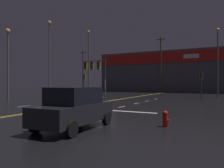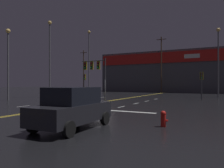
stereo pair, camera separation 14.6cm
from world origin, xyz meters
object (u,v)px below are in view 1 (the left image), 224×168
at_px(streetlight_far_right, 8,54).
at_px(traffic_signal_corner_northwest, 84,80).
at_px(traffic_signal_median, 95,68).
at_px(streetlight_near_right, 89,55).
at_px(traffic_signal_corner_northeast, 201,79).
at_px(streetlight_median_approach, 218,54).
at_px(streetlight_far_left, 49,50).
at_px(parked_car, 74,108).
at_px(fire_hydrant, 165,118).

bearing_deg(streetlight_far_right, traffic_signal_corner_northwest, 77.17).
relative_size(traffic_signal_median, streetlight_near_right, 0.41).
xyz_separation_m(streetlight_near_right, streetlight_far_right, (-0.70, -16.87, -1.82)).
xyz_separation_m(traffic_signal_corner_northeast, streetlight_near_right, (-20.26, 5.08, 4.88)).
distance_m(traffic_signal_median, streetlight_median_approach, 18.98).
bearing_deg(streetlight_far_right, traffic_signal_median, 22.84).
bearing_deg(traffic_signal_corner_northeast, streetlight_far_left, -165.75).
bearing_deg(parked_car, streetlight_far_right, 150.45).
height_order(traffic_signal_corner_northeast, fire_hydrant, traffic_signal_corner_northeast).
xyz_separation_m(traffic_signal_corner_northwest, parked_car, (14.57, -22.13, -1.72)).
distance_m(streetlight_far_right, parked_car, 20.52).
xyz_separation_m(traffic_signal_median, traffic_signal_corner_northwest, (-7.06, 8.13, -1.21)).
distance_m(streetlight_median_approach, streetlight_far_right, 28.92).
xyz_separation_m(streetlight_far_right, parked_car, (17.37, -9.85, -4.70)).
relative_size(traffic_signal_median, streetlight_far_left, 0.44).
height_order(traffic_signal_corner_northwest, streetlight_near_right, streetlight_near_right).
relative_size(streetlight_far_left, streetlight_far_right, 1.30).
distance_m(streetlight_near_right, streetlight_far_right, 16.98).
bearing_deg(streetlight_near_right, streetlight_far_left, -91.00).
relative_size(traffic_signal_corner_northwest, parked_car, 0.84).
xyz_separation_m(traffic_signal_corner_northwest, streetlight_near_right, (-2.10, 4.58, 4.80)).
relative_size(traffic_signal_corner_northeast, streetlight_far_left, 0.31).
bearing_deg(streetlight_median_approach, traffic_signal_corner_northwest, -164.33).
height_order(traffic_signal_corner_northeast, parked_car, traffic_signal_corner_northeast).
distance_m(traffic_signal_median, parked_car, 16.16).
bearing_deg(traffic_signal_median, streetlight_near_right, 125.77).
height_order(streetlight_far_right, fire_hydrant, streetlight_far_right).
relative_size(traffic_signal_corner_northeast, streetlight_far_right, 0.40).
height_order(traffic_signal_median, fire_hydrant, traffic_signal_median).
relative_size(traffic_signal_median, streetlight_median_approach, 0.49).
xyz_separation_m(traffic_signal_corner_northwest, streetlight_median_approach, (19.92, 5.59, 3.80)).
relative_size(streetlight_far_right, fire_hydrant, 11.56).
distance_m(traffic_signal_corner_northeast, fire_hydrant, 19.47).
bearing_deg(traffic_signal_corner_northeast, traffic_signal_median, -145.48).
bearing_deg(traffic_signal_corner_northwest, streetlight_far_left, -111.83).
height_order(streetlight_median_approach, fire_hydrant, streetlight_median_approach).
bearing_deg(parked_car, streetlight_far_left, 135.70).
xyz_separation_m(streetlight_median_approach, parked_car, (-5.34, -27.72, -5.53)).
bearing_deg(streetlight_median_approach, streetlight_near_right, -177.38).
xyz_separation_m(traffic_signal_median, streetlight_median_approach, (12.86, 13.72, 2.60)).
bearing_deg(fire_hydrant, parked_car, -147.45).
relative_size(traffic_signal_corner_northwest, streetlight_median_approach, 0.35).
bearing_deg(traffic_signal_corner_northwest, traffic_signal_median, -49.04).
distance_m(traffic_signal_corner_northwest, traffic_signal_corner_northeast, 18.17).
bearing_deg(traffic_signal_median, streetlight_median_approach, 46.86).
height_order(traffic_signal_median, streetlight_near_right, streetlight_near_right).
bearing_deg(traffic_signal_median, traffic_signal_corner_northwest, 130.96).
bearing_deg(streetlight_median_approach, traffic_signal_corner_northeast, -106.09).
xyz_separation_m(traffic_signal_corner_northeast, streetlight_far_left, (-20.44, -5.19, 4.47)).
xyz_separation_m(streetlight_median_approach, streetlight_far_right, (-22.72, -17.88, -0.83)).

